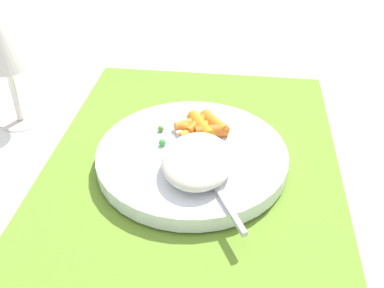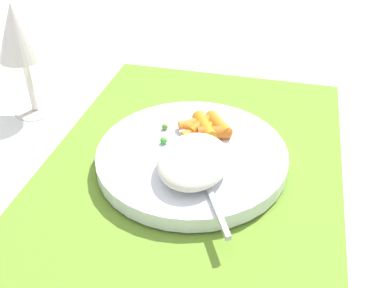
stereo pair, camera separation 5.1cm
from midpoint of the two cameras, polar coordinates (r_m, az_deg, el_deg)
ground_plane at (r=0.57m, az=-2.53°, el=-2.98°), size 2.40×2.40×0.00m
placemat at (r=0.57m, az=-2.54°, el=-2.74°), size 0.52×0.38×0.01m
plate at (r=0.56m, az=-2.57°, el=-1.72°), size 0.24×0.24×0.02m
rice_mound at (r=0.52m, az=-2.10°, el=-2.21°), size 0.11×0.08×0.03m
carrot_portion at (r=0.59m, az=-1.12°, el=2.24°), size 0.06×0.08×0.02m
pea_scatter at (r=0.58m, az=-2.32°, el=1.19°), size 0.09×0.08×0.01m
fork at (r=0.53m, az=-1.46°, el=-2.75°), size 0.18×0.10×0.01m
wine_glass at (r=0.66m, az=-25.52°, el=11.53°), size 0.07×0.07×0.17m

